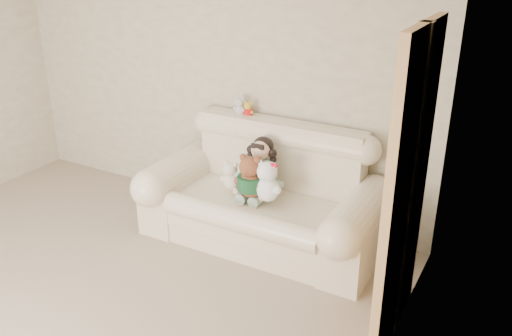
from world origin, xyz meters
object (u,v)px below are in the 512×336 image
at_px(brown_teddy, 250,172).
at_px(white_cat, 268,177).
at_px(seated_child, 261,166).
at_px(cream_teddy, 231,173).
at_px(sofa, 262,189).

xyz_separation_m(brown_teddy, white_cat, (0.16, 0.00, -0.01)).
relative_size(seated_child, white_cat, 1.27).
relative_size(seated_child, cream_teddy, 1.75).
bearing_deg(brown_teddy, seated_child, 104.15).
distance_m(brown_teddy, cream_teddy, 0.23).
height_order(brown_teddy, white_cat, brown_teddy).
height_order(sofa, cream_teddy, sofa).
bearing_deg(brown_teddy, sofa, 87.82).
xyz_separation_m(seated_child, cream_teddy, (-0.20, -0.18, -0.04)).
xyz_separation_m(seated_child, brown_teddy, (0.02, -0.23, 0.03)).
relative_size(sofa, seated_child, 3.90).
distance_m(sofa, white_cat, 0.28).
bearing_deg(cream_teddy, white_cat, 10.72).
relative_size(sofa, brown_teddy, 4.74).
xyz_separation_m(brown_teddy, cream_teddy, (-0.22, 0.04, -0.07)).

